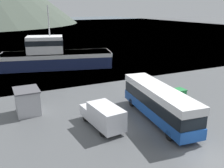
# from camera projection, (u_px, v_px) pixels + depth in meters

# --- Properties ---
(ground_plane) EXTENTS (400.00, 400.00, 0.00)m
(ground_plane) POSITION_uv_depth(u_px,v_px,m) (205.00, 156.00, 18.69)
(ground_plane) COLOR #515456
(water_surface) EXTENTS (240.00, 240.00, 0.00)m
(water_surface) POSITION_uv_depth(u_px,v_px,m) (16.00, 27.00, 139.68)
(water_surface) COLOR #475B6B
(water_surface) RESTS_ON ground
(tour_bus) EXTENTS (3.77, 11.58, 3.30)m
(tour_bus) POSITION_uv_depth(u_px,v_px,m) (158.00, 102.00, 24.38)
(tour_bus) COLOR #194799
(tour_bus) RESTS_ON ground
(delivery_van) EXTENTS (2.49, 5.78, 2.25)m
(delivery_van) POSITION_uv_depth(u_px,v_px,m) (103.00, 115.00, 22.90)
(delivery_van) COLOR silver
(delivery_van) RESTS_ON ground
(fishing_boat) EXTENTS (20.44, 10.44, 11.01)m
(fishing_boat) POSITION_uv_depth(u_px,v_px,m) (55.00, 56.00, 45.47)
(fishing_boat) COLOR #19234C
(fishing_boat) RESTS_ON water_surface
(storage_bin) EXTENTS (1.24, 1.38, 1.07)m
(storage_bin) POSITION_uv_depth(u_px,v_px,m) (180.00, 93.00, 30.72)
(storage_bin) COLOR green
(storage_bin) RESTS_ON ground
(dock_kiosk) EXTENTS (2.49, 3.05, 2.64)m
(dock_kiosk) POSITION_uv_depth(u_px,v_px,m) (27.00, 101.00, 25.94)
(dock_kiosk) COLOR #B2B2B7
(dock_kiosk) RESTS_ON ground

